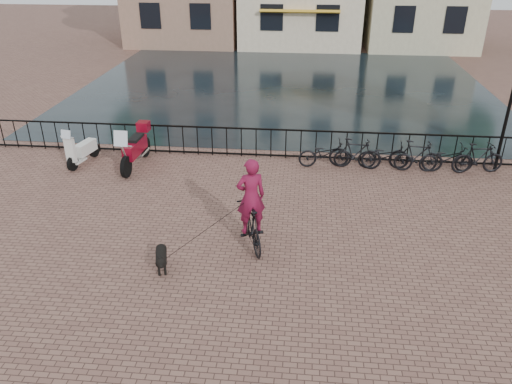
# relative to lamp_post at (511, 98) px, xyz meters

# --- Properties ---
(ground) EXTENTS (100.00, 100.00, 0.00)m
(ground) POSITION_rel_lamp_post_xyz_m (-7.20, -7.60, -2.38)
(ground) COLOR brown
(ground) RESTS_ON ground
(canal_water) EXTENTS (20.00, 20.00, 0.00)m
(canal_water) POSITION_rel_lamp_post_xyz_m (-7.20, 9.70, -2.38)
(canal_water) COLOR black
(canal_water) RESTS_ON ground
(railing) EXTENTS (20.00, 0.05, 1.02)m
(railing) POSITION_rel_lamp_post_xyz_m (-7.20, 0.40, -1.87)
(railing) COLOR black
(railing) RESTS_ON ground
(lamp_post) EXTENTS (0.30, 0.30, 3.45)m
(lamp_post) POSITION_rel_lamp_post_xyz_m (0.00, 0.00, 0.00)
(lamp_post) COLOR black
(lamp_post) RESTS_ON ground
(cyclist) EXTENTS (1.16, 1.99, 2.63)m
(cyclist) POSITION_rel_lamp_post_xyz_m (-7.27, -5.06, -1.38)
(cyclist) COLOR black
(cyclist) RESTS_ON ground
(dog) EXTENTS (0.51, 0.93, 0.60)m
(dog) POSITION_rel_lamp_post_xyz_m (-9.14, -6.29, -2.08)
(dog) COLOR black
(dog) RESTS_ON ground
(motorcycle) EXTENTS (0.64, 2.24, 1.58)m
(motorcycle) POSITION_rel_lamp_post_xyz_m (-11.49, -0.77, -1.59)
(motorcycle) COLOR maroon
(motorcycle) RESTS_ON ground
(scooter) EXTENTS (0.73, 1.57, 1.41)m
(scooter) POSITION_rel_lamp_post_xyz_m (-13.29, -0.71, -1.67)
(scooter) COLOR silver
(scooter) RESTS_ON ground
(parked_bike_0) EXTENTS (1.77, 0.77, 0.90)m
(parked_bike_0) POSITION_rel_lamp_post_xyz_m (-5.40, -0.20, -1.93)
(parked_bike_0) COLOR black
(parked_bike_0) RESTS_ON ground
(parked_bike_1) EXTENTS (1.71, 0.66, 1.00)m
(parked_bike_1) POSITION_rel_lamp_post_xyz_m (-4.45, -0.20, -1.88)
(parked_bike_1) COLOR black
(parked_bike_1) RESTS_ON ground
(parked_bike_2) EXTENTS (1.75, 0.72, 0.90)m
(parked_bike_2) POSITION_rel_lamp_post_xyz_m (-3.50, -0.20, -1.93)
(parked_bike_2) COLOR black
(parked_bike_2) RESTS_ON ground
(parked_bike_3) EXTENTS (1.71, 0.69, 1.00)m
(parked_bike_3) POSITION_rel_lamp_post_xyz_m (-2.55, -0.20, -1.88)
(parked_bike_3) COLOR black
(parked_bike_3) RESTS_ON ground
(parked_bike_4) EXTENTS (1.77, 0.76, 0.90)m
(parked_bike_4) POSITION_rel_lamp_post_xyz_m (-1.60, -0.20, -1.93)
(parked_bike_4) COLOR black
(parked_bike_4) RESTS_ON ground
(parked_bike_5) EXTENTS (1.72, 0.75, 1.00)m
(parked_bike_5) POSITION_rel_lamp_post_xyz_m (-0.65, -0.20, -1.88)
(parked_bike_5) COLOR black
(parked_bike_5) RESTS_ON ground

